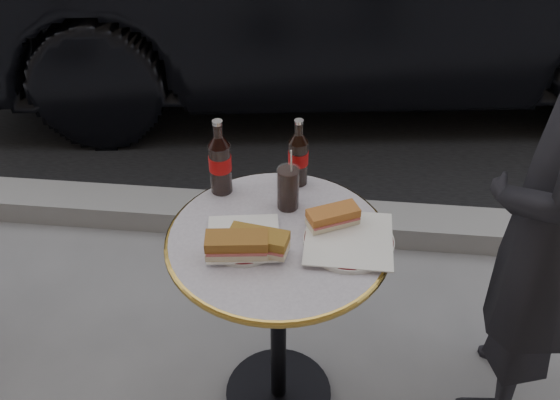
# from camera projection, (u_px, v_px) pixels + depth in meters

# --- Properties ---
(ground) EXTENTS (80.00, 80.00, 0.00)m
(ground) POSITION_uv_depth(u_px,v_px,m) (278.00, 396.00, 2.15)
(ground) COLOR slate
(ground) RESTS_ON ground
(curb) EXTENTS (40.00, 0.20, 0.12)m
(curb) POSITION_uv_depth(u_px,v_px,m) (299.00, 220.00, 2.83)
(curb) COLOR gray
(curb) RESTS_ON ground
(bistro_table) EXTENTS (0.62, 0.62, 0.73)m
(bistro_table) POSITION_uv_depth(u_px,v_px,m) (278.00, 325.00, 1.93)
(bistro_table) COLOR #BAB2C4
(bistro_table) RESTS_ON ground
(plate_left) EXTENTS (0.21, 0.21, 0.01)m
(plate_left) POSITION_uv_depth(u_px,v_px,m) (244.00, 240.00, 1.68)
(plate_left) COLOR silver
(plate_left) RESTS_ON bistro_table
(plate_right) EXTENTS (0.29, 0.29, 0.01)m
(plate_right) POSITION_uv_depth(u_px,v_px,m) (349.00, 241.00, 1.68)
(plate_right) COLOR silver
(plate_right) RESTS_ON bistro_table
(sandwich_left_a) EXTENTS (0.17, 0.10, 0.06)m
(sandwich_left_a) POSITION_uv_depth(u_px,v_px,m) (237.00, 246.00, 1.62)
(sandwich_left_a) COLOR #8F5A24
(sandwich_left_a) RESTS_ON plate_left
(sandwich_left_b) EXTENTS (0.17, 0.10, 0.05)m
(sandwich_left_b) POSITION_uv_depth(u_px,v_px,m) (259.00, 242.00, 1.63)
(sandwich_left_b) COLOR olive
(sandwich_left_b) RESTS_ON plate_left
(sandwich_right) EXTENTS (0.16, 0.12, 0.05)m
(sandwich_right) POSITION_uv_depth(u_px,v_px,m) (333.00, 218.00, 1.71)
(sandwich_right) COLOR #B5682E
(sandwich_right) RESTS_ON plate_right
(cola_bottle_left) EXTENTS (0.08, 0.08, 0.24)m
(cola_bottle_left) POSITION_uv_depth(u_px,v_px,m) (220.00, 157.00, 1.80)
(cola_bottle_left) COLOR black
(cola_bottle_left) RESTS_ON bistro_table
(cola_bottle_right) EXTENTS (0.07, 0.07, 0.22)m
(cola_bottle_right) POSITION_uv_depth(u_px,v_px,m) (298.00, 152.00, 1.84)
(cola_bottle_right) COLOR black
(cola_bottle_right) RESTS_ON bistro_table
(cola_glass) EXTENTS (0.07, 0.07, 0.13)m
(cola_glass) POSITION_uv_depth(u_px,v_px,m) (288.00, 188.00, 1.77)
(cola_glass) COLOR black
(cola_glass) RESTS_ON bistro_table
(pedestrian) EXTENTS (0.53, 0.64, 1.50)m
(pedestrian) POSITION_uv_depth(u_px,v_px,m) (551.00, 225.00, 1.71)
(pedestrian) COLOR black
(pedestrian) RESTS_ON ground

